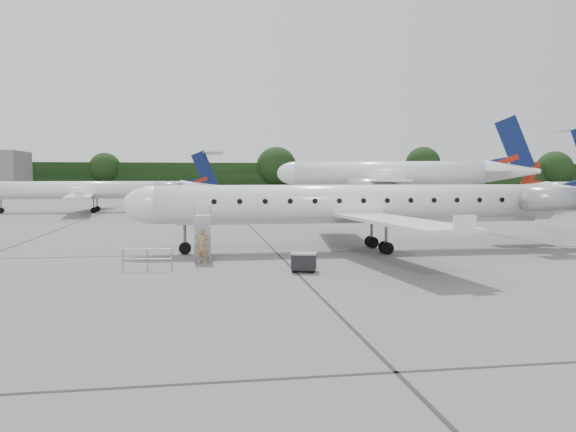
{
  "coord_description": "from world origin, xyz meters",
  "views": [
    {
      "loc": [
        -10.28,
        -26.11,
        4.37
      ],
      "look_at": [
        -5.77,
        2.55,
        2.3
      ],
      "focal_mm": 35.0,
      "sensor_mm": 36.0,
      "label": 1
    }
  ],
  "objects": [
    {
      "name": "safety_railing",
      "position": [
        -12.7,
        0.2,
        0.5
      ],
      "size": [
        2.2,
        0.23,
        1.0
      ],
      "primitive_type": null,
      "rotation": [
        0.0,
        0.0,
        -0.07
      ],
      "color": "gray",
      "rests_on": "ground"
    },
    {
      "name": "airstair",
      "position": [
        -10.17,
        3.27,
        1.21
      ],
      "size": [
        0.87,
        2.21,
        2.42
      ],
      "primitive_type": null,
      "rotation": [
        0.0,
        0.0,
        -0.01
      ],
      "color": "silver",
      "rests_on": "ground"
    },
    {
      "name": "ground",
      "position": [
        0.0,
        0.0,
        0.0
      ],
      "size": [
        320.0,
        320.0,
        0.0
      ],
      "primitive_type": "plane",
      "color": "slate",
      "rests_on": "ground"
    },
    {
      "name": "passenger",
      "position": [
        -10.18,
        2.02,
        0.88
      ],
      "size": [
        0.71,
        0.53,
        1.77
      ],
      "primitive_type": "imported",
      "rotation": [
        0.0,
        0.0,
        -0.18
      ],
      "color": "#8B6E4B",
      "rests_on": "ground"
    },
    {
      "name": "baggage_cart",
      "position": [
        -5.63,
        -1.19,
        0.47
      ],
      "size": [
        1.28,
        1.14,
        0.94
      ],
      "primitive_type": null,
      "rotation": [
        0.0,
        0.0,
        -0.28
      ],
      "color": "black",
      "rests_on": "ground"
    },
    {
      "name": "bg_narrowbody",
      "position": [
        18.5,
        57.74,
        6.63
      ],
      "size": [
        43.3,
        36.62,
        13.26
      ],
      "primitive_type": null,
      "rotation": [
        0.0,
        0.0,
        -0.31
      ],
      "color": "silver",
      "rests_on": "ground"
    },
    {
      "name": "treeline",
      "position": [
        0.0,
        130.0,
        4.0
      ],
      "size": [
        260.0,
        4.0,
        8.0
      ],
      "primitive_type": "cube",
      "color": "black",
      "rests_on": "ground"
    },
    {
      "name": "main_regional_jet",
      "position": [
        -1.02,
        5.4,
        3.86
      ],
      "size": [
        30.3,
        21.97,
        7.71
      ],
      "primitive_type": null,
      "rotation": [
        0.0,
        0.0,
        -0.01
      ],
      "color": "silver",
      "rests_on": "ground"
    },
    {
      "name": "bg_regional_left",
      "position": [
        -23.81,
        44.28,
        3.74
      ],
      "size": [
        29.05,
        21.31,
        7.47
      ],
      "primitive_type": null,
      "rotation": [
        0.0,
        0.0,
        0.03
      ],
      "color": "silver",
      "rests_on": "ground"
    }
  ]
}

